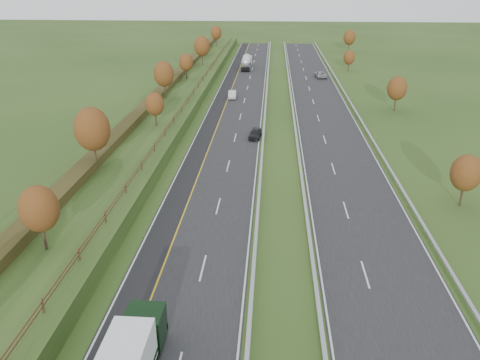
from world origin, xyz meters
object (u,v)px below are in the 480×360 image
object	(u,v)px
car_dark_near	(255,133)
car_oncoming	(320,74)
car_silver_mid	(232,94)
car_small_far	(248,58)
road_tanker	(246,62)

from	to	relation	value
car_dark_near	car_oncoming	world-z (taller)	car_oncoming
car_oncoming	car_silver_mid	bearing A→B (deg)	42.96
car_dark_near	car_small_far	distance (m)	74.90
car_dark_near	car_small_far	size ratio (longest dim) A/B	0.97
road_tanker	car_dark_near	bearing A→B (deg)	-85.46
road_tanker	car_small_far	xyz separation A→B (m)	(-0.40, 14.55, -1.18)
car_silver_mid	car_small_far	size ratio (longest dim) A/B	1.03
car_silver_mid	car_oncoming	size ratio (longest dim) A/B	0.84
car_small_far	car_dark_near	bearing A→B (deg)	-83.72
car_silver_mid	car_dark_near	bearing A→B (deg)	-80.13
road_tanker	car_silver_mid	xyz separation A→B (m)	(-1.02, -34.26, -1.07)
road_tanker	car_dark_near	size ratio (longest dim) A/B	2.61
road_tanker	car_oncoming	xyz separation A→B (m)	(19.23, -11.25, -1.07)
car_dark_near	car_silver_mid	bearing A→B (deg)	108.80
car_dark_near	road_tanker	bearing A→B (deg)	100.73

